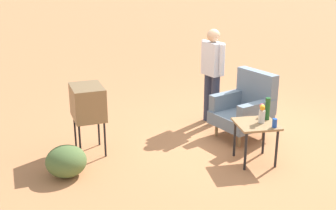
% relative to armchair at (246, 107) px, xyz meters
% --- Properties ---
extents(ground_plane, '(60.00, 60.00, 0.00)m').
position_rel_armchair_xyz_m(ground_plane, '(0.11, -0.06, -0.50)').
color(ground_plane, '#C17A4C').
extents(armchair, '(1.01, 1.02, 1.06)m').
position_rel_armchair_xyz_m(armchair, '(0.00, 0.00, 0.00)').
color(armchair, '#937047').
rests_on(armchair, ground).
extents(side_table, '(0.56, 0.56, 0.59)m').
position_rel_armchair_xyz_m(side_table, '(0.91, -0.19, 0.00)').
color(side_table, black).
rests_on(side_table, ground).
extents(tv_on_stand, '(0.66, 0.53, 1.03)m').
position_rel_armchair_xyz_m(tv_on_stand, '(0.16, -2.47, 0.28)').
color(tv_on_stand, black).
rests_on(tv_on_stand, ground).
extents(person_standing, '(0.53, 0.34, 1.64)m').
position_rel_armchair_xyz_m(person_standing, '(-0.73, -0.35, 0.44)').
color(person_standing, '#2D3347').
rests_on(person_standing, ground).
extents(soda_can_blue, '(0.07, 0.07, 0.12)m').
position_rel_armchair_xyz_m(soda_can_blue, '(1.11, -0.01, 0.15)').
color(soda_can_blue, blue).
rests_on(soda_can_blue, side_table).
extents(bottle_wine_green, '(0.07, 0.07, 0.32)m').
position_rel_armchair_xyz_m(bottle_wine_green, '(0.80, 0.01, 0.25)').
color(bottle_wine_green, '#1E5623').
rests_on(bottle_wine_green, side_table).
extents(soda_can_red, '(0.07, 0.07, 0.12)m').
position_rel_armchair_xyz_m(soda_can_red, '(0.70, -0.02, 0.15)').
color(soda_can_red, red).
rests_on(soda_can_red, side_table).
extents(flower_vase, '(0.15, 0.10, 0.27)m').
position_rel_armchair_xyz_m(flower_vase, '(0.91, -0.12, 0.24)').
color(flower_vase, silver).
rests_on(flower_vase, side_table).
extents(shrub_far, '(0.54, 0.54, 0.42)m').
position_rel_armchair_xyz_m(shrub_far, '(0.84, -2.80, -0.29)').
color(shrub_far, '#516B38').
rests_on(shrub_far, ground).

